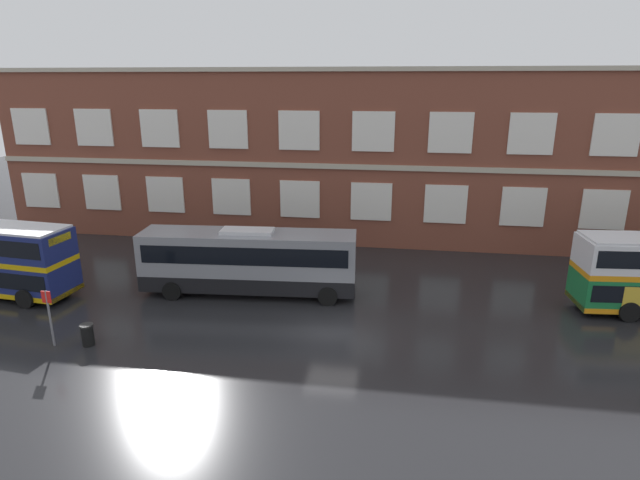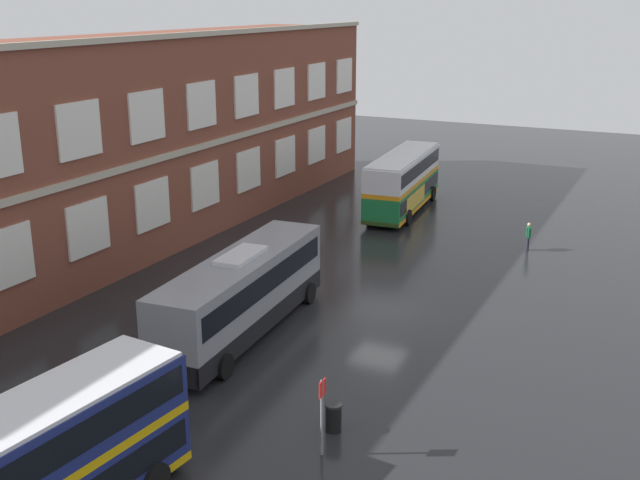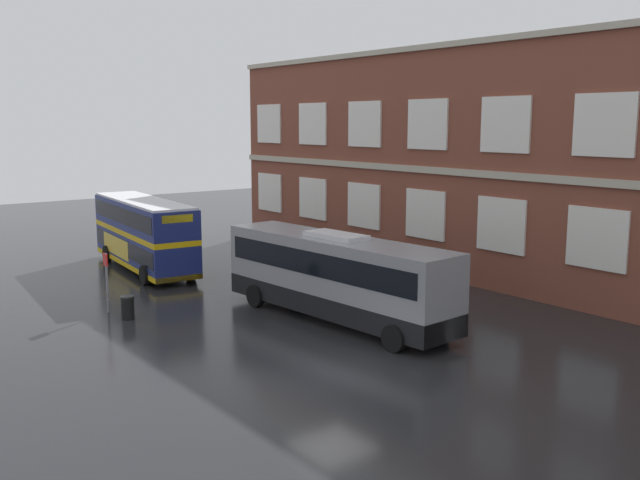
# 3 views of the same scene
# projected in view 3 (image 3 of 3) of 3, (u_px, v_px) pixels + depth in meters

# --- Properties ---
(ground_plane) EXTENTS (120.00, 120.00, 0.00)m
(ground_plane) POSITION_uv_depth(u_px,v_px,m) (377.00, 365.00, 24.82)
(ground_plane) COLOR black
(double_decker_near) EXTENTS (11.20, 3.66, 4.07)m
(double_decker_near) POSITION_uv_depth(u_px,v_px,m) (144.00, 233.00, 40.51)
(double_decker_near) COLOR navy
(double_decker_near) RESTS_ON ground
(touring_coach) EXTENTS (12.15, 3.54, 3.80)m
(touring_coach) POSITION_uv_depth(u_px,v_px,m) (336.00, 277.00, 30.10)
(touring_coach) COLOR gray
(touring_coach) RESTS_ON ground
(bus_stand_flag) EXTENTS (0.44, 0.10, 2.70)m
(bus_stand_flag) POSITION_uv_depth(u_px,v_px,m) (107.00, 277.00, 31.34)
(bus_stand_flag) COLOR slate
(bus_stand_flag) RESTS_ON ground
(station_litter_bin) EXTENTS (0.60, 0.60, 1.03)m
(station_litter_bin) POSITION_uv_depth(u_px,v_px,m) (128.00, 307.00, 30.50)
(station_litter_bin) COLOR black
(station_litter_bin) RESTS_ON ground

